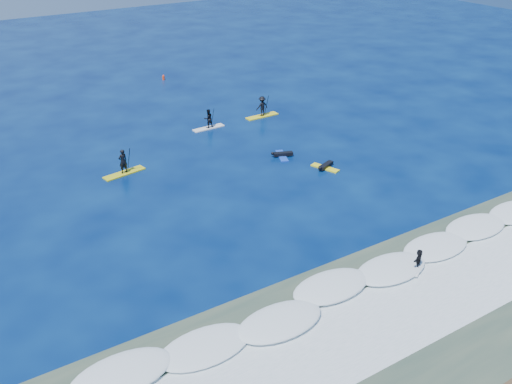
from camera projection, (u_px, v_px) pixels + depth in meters
ground at (278, 205)px, 39.87m from camera, size 160.00×160.00×0.00m
shallow_water at (430, 315)px, 29.38m from camera, size 90.00×13.00×0.01m
breaking_wave at (377, 276)px, 32.38m from camera, size 40.00×6.00×0.30m
whitewater at (416, 305)px, 30.13m from camera, size 34.00×5.00×0.02m
sup_paddler_left at (123, 165)px, 43.92m from camera, size 3.46×1.42×2.36m
sup_paddler_center at (208, 120)px, 52.45m from camera, size 3.08×0.89×2.14m
sup_paddler_right at (262, 107)px, 55.22m from camera, size 3.38×0.91×2.36m
prone_paddler_near at (325, 166)px, 45.05m from camera, size 1.81×2.40×0.49m
prone_paddler_far at (282, 155)px, 47.09m from camera, size 1.80×2.39×0.49m
wave_surfer at (418, 260)px, 32.54m from camera, size 1.76×1.25×1.26m
marker_buoy at (163, 77)px, 66.46m from camera, size 0.30×0.30×0.71m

